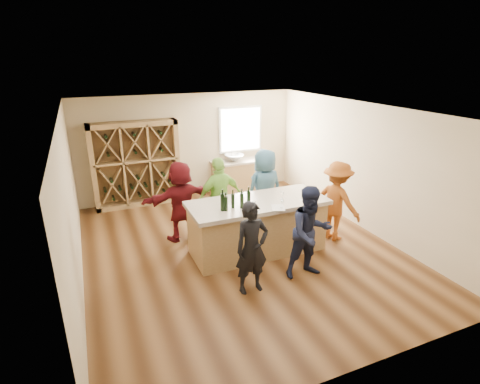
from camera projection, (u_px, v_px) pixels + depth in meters
name	position (u px, v px, depth m)	size (l,w,h in m)	color
floor	(239.00, 250.00, 7.72)	(6.00, 7.00, 0.10)	brown
ceiling	(239.00, 108.00, 6.72)	(6.00, 7.00, 0.10)	white
wall_back	(189.00, 145.00, 10.29)	(6.00, 0.10, 2.80)	#C5B38F
wall_front	(363.00, 279.00, 4.16)	(6.00, 0.10, 2.80)	#C5B38F
wall_left	(67.00, 207.00, 6.11)	(0.10, 7.00, 2.80)	#C5B38F
wall_right	(365.00, 167.00, 8.34)	(0.10, 7.00, 2.80)	#C5B38F
window_frame	(240.00, 129.00, 10.65)	(1.30, 0.06, 1.30)	white
window_pane	(241.00, 130.00, 10.62)	(1.18, 0.01, 1.18)	white
wine_rack	(136.00, 164.00, 9.60)	(2.20, 0.45, 2.20)	#9E7B4B
back_counter_base	(241.00, 177.00, 10.84)	(1.60, 0.58, 0.86)	#9E7B4B
back_counter_top	(241.00, 161.00, 10.68)	(1.70, 0.62, 0.06)	#BCAE9A
sink	(234.00, 158.00, 10.56)	(0.54, 0.54, 0.19)	silver
faucet	(232.00, 154.00, 10.70)	(0.02, 0.02, 0.30)	silver
tasting_counter_base	(257.00, 228.00, 7.45)	(2.60, 1.00, 1.00)	#9E7B4B
tasting_counter_top	(258.00, 203.00, 7.26)	(2.72, 1.12, 0.08)	#BCAE9A
wine_bottle_a	(223.00, 202.00, 6.74)	(0.08, 0.08, 0.33)	black
wine_bottle_b	(226.00, 204.00, 6.75)	(0.07, 0.07, 0.27)	black
wine_bottle_c	(233.00, 201.00, 6.88)	(0.07, 0.07, 0.27)	black
wine_bottle_d	(242.00, 201.00, 6.87)	(0.07, 0.07, 0.29)	black
wine_bottle_e	(249.00, 198.00, 7.00)	(0.07, 0.07, 0.29)	black
wine_glass_a	(254.00, 207.00, 6.73)	(0.07, 0.07, 0.19)	white
wine_glass_b	(281.00, 204.00, 6.89)	(0.07, 0.07, 0.17)	white
wine_glass_d	(282.00, 196.00, 7.20)	(0.08, 0.08, 0.20)	white
wine_glass_e	(305.00, 193.00, 7.38)	(0.07, 0.07, 0.19)	white
tasting_menu_a	(250.00, 211.00, 6.78)	(0.22, 0.30, 0.00)	white
tasting_menu_b	(278.00, 208.00, 6.93)	(0.23, 0.32, 0.00)	white
tasting_menu_c	(307.00, 202.00, 7.22)	(0.23, 0.32, 0.00)	white
person_near_left	(252.00, 248.00, 6.07)	(0.58, 0.42, 1.59)	black
person_near_right	(310.00, 233.00, 6.48)	(0.82, 0.45, 1.69)	#191E38
person_server	(336.00, 201.00, 7.85)	(1.10, 0.51, 1.71)	#994C19
person_far_mid	(220.00, 198.00, 7.96)	(1.04, 0.53, 1.77)	#8CC64C
person_far_right	(265.00, 189.00, 8.41)	(0.89, 0.58, 1.82)	#335972
person_far_left	(181.00, 201.00, 7.85)	(1.60, 0.57, 1.72)	#590F14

